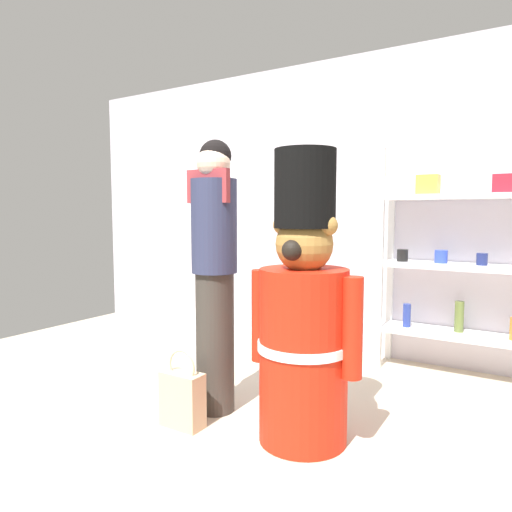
# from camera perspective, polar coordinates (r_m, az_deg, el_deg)

# --- Properties ---
(ground_plane) EXTENTS (6.40, 6.40, 0.00)m
(ground_plane) POSITION_cam_1_polar(r_m,az_deg,el_deg) (2.59, -4.66, -23.55)
(ground_plane) COLOR beige
(back_wall) EXTENTS (6.40, 0.12, 2.60)m
(back_wall) POSITION_cam_1_polar(r_m,az_deg,el_deg) (4.24, 13.36, 5.85)
(back_wall) COLOR silver
(back_wall) RESTS_ON ground_plane
(merchandise_shelf) EXTENTS (1.20, 0.35, 1.75)m
(merchandise_shelf) POSITION_cam_1_polar(r_m,az_deg,el_deg) (3.85, 23.68, -0.59)
(merchandise_shelf) COLOR white
(merchandise_shelf) RESTS_ON ground_plane
(teddy_bear_guard) EXTENTS (0.66, 0.50, 1.58)m
(teddy_bear_guard) POSITION_cam_1_polar(r_m,az_deg,el_deg) (2.55, 5.83, -7.82)
(teddy_bear_guard) COLOR red
(teddy_bear_guard) RESTS_ON ground_plane
(person_shopper) EXTENTS (0.30, 0.28, 1.69)m
(person_shopper) POSITION_cam_1_polar(r_m,az_deg,el_deg) (2.90, -5.09, -1.44)
(person_shopper) COLOR #38332D
(person_shopper) RESTS_ON ground_plane
(shopping_bag) EXTENTS (0.26, 0.13, 0.46)m
(shopping_bag) POSITION_cam_1_polar(r_m,az_deg,el_deg) (2.88, -8.97, -16.78)
(shopping_bag) COLOR #C1AD89
(shopping_bag) RESTS_ON ground_plane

